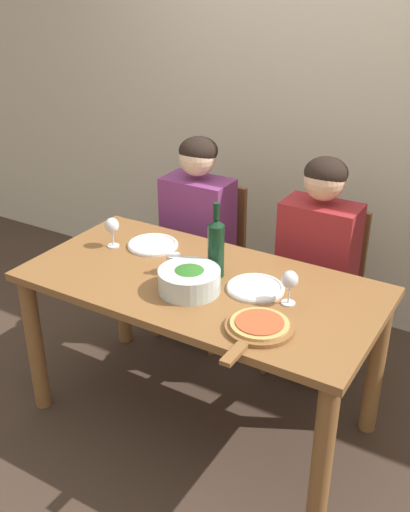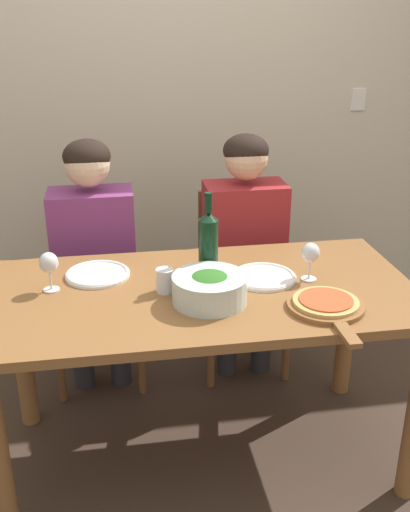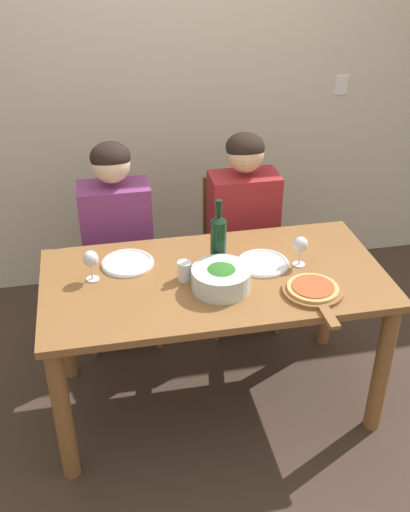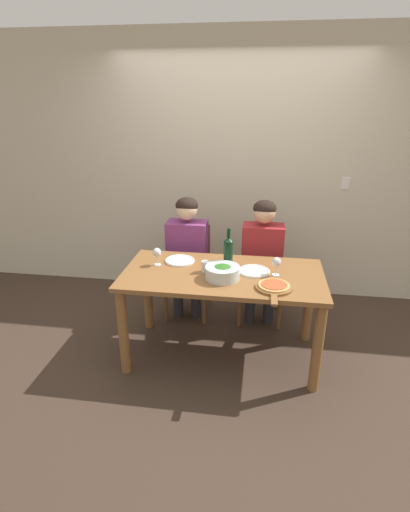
# 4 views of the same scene
# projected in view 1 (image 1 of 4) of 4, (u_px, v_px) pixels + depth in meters

# --- Properties ---
(ground_plane) EXTENTS (40.00, 40.00, 0.00)m
(ground_plane) POSITION_uv_depth(u_px,v_px,m) (201.00, 415.00, 2.99)
(ground_plane) COLOR #3D2D23
(back_wall) EXTENTS (10.00, 0.06, 2.70)m
(back_wall) POSITION_uv_depth(u_px,v_px,m) (321.00, 95.00, 3.41)
(back_wall) COLOR beige
(back_wall) RESTS_ON ground
(dining_table) EXTENTS (1.59, 0.80, 0.77)m
(dining_table) POSITION_uv_depth(u_px,v_px,m) (201.00, 305.00, 2.70)
(dining_table) COLOR brown
(dining_table) RESTS_ON ground
(chair_left) EXTENTS (0.42, 0.42, 0.89)m
(chair_left) POSITION_uv_depth(u_px,v_px,m) (206.00, 255.00, 3.53)
(chair_left) COLOR brown
(chair_left) RESTS_ON ground
(chair_right) EXTENTS (0.42, 0.42, 0.89)m
(chair_right) POSITION_uv_depth(u_px,v_px,m) (321.00, 285.00, 3.20)
(chair_right) COLOR brown
(chair_right) RESTS_ON ground
(person_woman) EXTENTS (0.47, 0.51, 1.21)m
(person_woman) POSITION_uv_depth(u_px,v_px,m) (196.00, 223.00, 3.34)
(person_woman) COLOR #28282D
(person_woman) RESTS_ON ground
(person_man) EXTENTS (0.47, 0.51, 1.21)m
(person_man) POSITION_uv_depth(u_px,v_px,m) (317.00, 252.00, 3.01)
(person_man) COLOR #28282D
(person_man) RESTS_ON ground
(wine_bottle) EXTENTS (0.07, 0.07, 0.35)m
(wine_bottle) POSITION_uv_depth(u_px,v_px,m) (216.00, 246.00, 2.63)
(wine_bottle) COLOR black
(wine_bottle) RESTS_ON dining_table
(broccoli_bowl) EXTENTS (0.27, 0.27, 0.11)m
(broccoli_bowl) POSITION_uv_depth(u_px,v_px,m) (189.00, 280.00, 2.54)
(broccoli_bowl) COLOR silver
(broccoli_bowl) RESTS_ON dining_table
(dinner_plate_left) EXTENTS (0.25, 0.25, 0.02)m
(dinner_plate_left) POSITION_uv_depth(u_px,v_px,m) (153.00, 245.00, 2.96)
(dinner_plate_left) COLOR white
(dinner_plate_left) RESTS_ON dining_table
(dinner_plate_right) EXTENTS (0.25, 0.25, 0.02)m
(dinner_plate_right) POSITION_uv_depth(u_px,v_px,m) (256.00, 288.00, 2.57)
(dinner_plate_right) COLOR white
(dinner_plate_right) RESTS_ON dining_table
(pizza_on_board) EXTENTS (0.27, 0.41, 0.04)m
(pizza_on_board) POSITION_uv_depth(u_px,v_px,m) (258.00, 327.00, 2.28)
(pizza_on_board) COLOR brown
(pizza_on_board) RESTS_ON dining_table
(wine_glass_left) EXTENTS (0.07, 0.07, 0.15)m
(wine_glass_left) POSITION_uv_depth(u_px,v_px,m) (112.00, 227.00, 2.92)
(wine_glass_left) COLOR silver
(wine_glass_left) RESTS_ON dining_table
(wine_glass_right) EXTENTS (0.07, 0.07, 0.15)m
(wine_glass_right) POSITION_uv_depth(u_px,v_px,m) (290.00, 281.00, 2.42)
(wine_glass_right) COLOR silver
(wine_glass_right) RESTS_ON dining_table
(water_tumbler) EXTENTS (0.07, 0.07, 0.09)m
(water_tumbler) POSITION_uv_depth(u_px,v_px,m) (174.00, 264.00, 2.69)
(water_tumbler) COLOR silver
(water_tumbler) RESTS_ON dining_table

